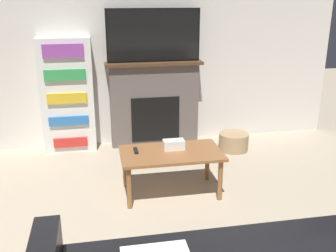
{
  "coord_description": "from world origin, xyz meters",
  "views": [
    {
      "loc": [
        -0.54,
        -1.12,
        2.02
      ],
      "look_at": [
        0.15,
        2.56,
        0.76
      ],
      "focal_mm": 42.0,
      "sensor_mm": 36.0,
      "label": 1
    }
  ],
  "objects_px": {
    "fireplace": "(154,103)",
    "bookshelf": "(67,96)",
    "storage_basket": "(234,142)",
    "coffee_table": "(171,157)",
    "tv": "(154,35)"
  },
  "relations": [
    {
      "from": "fireplace",
      "to": "bookshelf",
      "type": "xyz_separation_m",
      "value": [
        -1.15,
        -0.02,
        0.17
      ]
    },
    {
      "from": "fireplace",
      "to": "tv",
      "type": "bearing_deg",
      "value": -90.0
    },
    {
      "from": "tv",
      "to": "bookshelf",
      "type": "bearing_deg",
      "value": -179.87
    },
    {
      "from": "storage_basket",
      "to": "coffee_table",
      "type": "bearing_deg",
      "value": -135.6
    },
    {
      "from": "fireplace",
      "to": "tv",
      "type": "distance_m",
      "value": 0.92
    },
    {
      "from": "fireplace",
      "to": "bookshelf",
      "type": "bearing_deg",
      "value": -178.87
    },
    {
      "from": "bookshelf",
      "to": "fireplace",
      "type": "bearing_deg",
      "value": 1.13
    },
    {
      "from": "coffee_table",
      "to": "bookshelf",
      "type": "distance_m",
      "value": 1.87
    },
    {
      "from": "tv",
      "to": "fireplace",
      "type": "bearing_deg",
      "value": 90.0
    },
    {
      "from": "bookshelf",
      "to": "tv",
      "type": "bearing_deg",
      "value": 0.13
    },
    {
      "from": "tv",
      "to": "bookshelf",
      "type": "distance_m",
      "value": 1.38
    },
    {
      "from": "bookshelf",
      "to": "coffee_table",
      "type": "bearing_deg",
      "value": -53.3
    },
    {
      "from": "bookshelf",
      "to": "storage_basket",
      "type": "xyz_separation_m",
      "value": [
        2.17,
        -0.43,
        -0.64
      ]
    },
    {
      "from": "coffee_table",
      "to": "storage_basket",
      "type": "bearing_deg",
      "value": 44.4
    },
    {
      "from": "fireplace",
      "to": "bookshelf",
      "type": "relative_size",
      "value": 0.87
    }
  ]
}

